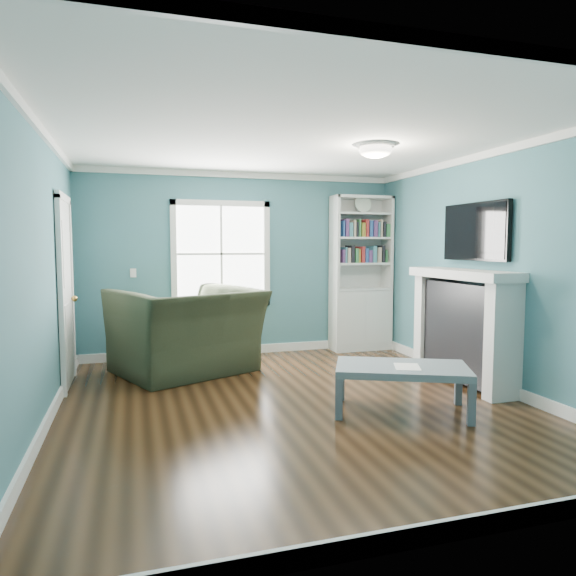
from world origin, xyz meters
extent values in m
plane|color=black|center=(0.00, 0.00, 0.00)|extent=(5.00, 5.00, 0.00)
plane|color=#3D6D73|center=(0.00, 2.50, 1.30)|extent=(4.50, 0.00, 4.50)
plane|color=#3D6D73|center=(0.00, -2.50, 1.30)|extent=(4.50, 0.00, 4.50)
plane|color=#3D6D73|center=(-2.25, 0.00, 1.30)|extent=(0.00, 5.00, 5.00)
plane|color=#3D6D73|center=(2.25, 0.00, 1.30)|extent=(0.00, 5.00, 5.00)
plane|color=white|center=(0.00, 0.00, 2.60)|extent=(5.00, 5.00, 0.00)
cube|color=white|center=(0.00, 2.48, 0.06)|extent=(4.50, 0.03, 0.12)
cube|color=white|center=(0.00, -2.48, 0.06)|extent=(4.50, 0.03, 0.12)
cube|color=white|center=(-2.23, 0.00, 0.06)|extent=(0.03, 5.00, 0.12)
cube|color=white|center=(2.23, 0.00, 0.06)|extent=(0.03, 5.00, 0.12)
cube|color=white|center=(0.00, 2.48, 2.56)|extent=(4.50, 0.04, 0.08)
cube|color=white|center=(0.00, -2.48, 2.56)|extent=(4.50, 0.04, 0.08)
cube|color=white|center=(-2.23, 0.00, 2.56)|extent=(0.04, 5.00, 0.08)
cube|color=white|center=(2.23, 0.00, 2.56)|extent=(0.04, 5.00, 0.08)
cube|color=white|center=(-0.30, 2.50, 1.45)|extent=(1.24, 0.01, 1.34)
cube|color=white|center=(-0.96, 2.48, 1.45)|extent=(0.08, 0.06, 1.50)
cube|color=white|center=(0.36, 2.48, 1.45)|extent=(0.08, 0.06, 1.50)
cube|color=white|center=(-0.30, 2.48, 0.74)|extent=(1.40, 0.06, 0.08)
cube|color=white|center=(-0.30, 2.48, 2.16)|extent=(1.40, 0.06, 0.08)
cube|color=white|center=(-0.30, 2.48, 1.45)|extent=(1.24, 0.03, 0.03)
cube|color=white|center=(-0.30, 2.48, 1.45)|extent=(0.03, 0.03, 1.34)
cube|color=silver|center=(1.77, 2.30, 0.45)|extent=(0.90, 0.35, 0.90)
cube|color=silver|center=(1.34, 2.30, 1.60)|extent=(0.04, 0.35, 1.40)
cube|color=silver|center=(2.20, 2.30, 1.60)|extent=(0.04, 0.35, 1.40)
cube|color=silver|center=(1.77, 2.46, 1.60)|extent=(0.90, 0.02, 1.40)
cube|color=silver|center=(1.77, 2.30, 2.28)|extent=(0.90, 0.35, 0.04)
cube|color=silver|center=(1.77, 2.30, 0.92)|extent=(0.84, 0.33, 0.03)
cube|color=silver|center=(1.77, 2.30, 1.30)|extent=(0.84, 0.33, 0.03)
cube|color=silver|center=(1.77, 2.30, 1.68)|extent=(0.84, 0.33, 0.03)
cube|color=silver|center=(1.77, 2.30, 2.04)|extent=(0.84, 0.33, 0.03)
cube|color=#593366|center=(1.77, 2.28, 1.43)|extent=(0.70, 0.25, 0.22)
cube|color=teal|center=(1.77, 2.28, 1.81)|extent=(0.70, 0.25, 0.22)
cylinder|color=beige|center=(1.77, 2.25, 2.19)|extent=(0.26, 0.06, 0.26)
cube|color=black|center=(2.09, 0.20, 0.60)|extent=(0.30, 1.20, 1.10)
cube|color=black|center=(2.07, 0.20, 0.40)|extent=(0.22, 0.65, 0.70)
cube|color=silver|center=(2.07, -0.47, 0.60)|extent=(0.36, 0.16, 1.20)
cube|color=silver|center=(2.07, 0.87, 0.60)|extent=(0.36, 0.16, 1.20)
cube|color=silver|center=(2.05, 0.20, 1.25)|extent=(0.44, 1.58, 0.10)
cube|color=black|center=(2.20, 0.20, 1.72)|extent=(0.06, 1.10, 0.65)
cube|color=silver|center=(-2.23, 1.40, 1.02)|extent=(0.04, 0.80, 2.05)
cube|color=white|center=(-2.22, 0.95, 1.02)|extent=(0.05, 0.08, 2.13)
cube|color=white|center=(-2.22, 1.85, 1.02)|extent=(0.05, 0.08, 2.13)
cube|color=white|center=(-2.22, 1.40, 2.09)|extent=(0.05, 0.98, 0.08)
sphere|color=#BF8C3F|center=(-2.17, 1.70, 0.95)|extent=(0.07, 0.07, 0.07)
ellipsoid|color=white|center=(0.90, 0.10, 2.54)|extent=(0.34, 0.34, 0.15)
cylinder|color=white|center=(0.90, 0.10, 2.58)|extent=(0.38, 0.38, 0.03)
cube|color=white|center=(-1.50, 2.48, 1.20)|extent=(0.08, 0.01, 0.12)
imported|color=#242D1C|center=(-0.88, 1.60, 0.70)|extent=(1.88, 1.60, 1.40)
cube|color=#515861|center=(0.26, -0.53, 0.19)|extent=(0.09, 0.09, 0.38)
cube|color=#515861|center=(1.30, -1.01, 0.19)|extent=(0.09, 0.09, 0.38)
cube|color=#515861|center=(0.51, 0.01, 0.19)|extent=(0.09, 0.09, 0.38)
cube|color=#515861|center=(1.55, -0.47, 0.19)|extent=(0.09, 0.09, 0.38)
cube|color=slate|center=(0.91, -0.50, 0.41)|extent=(1.39, 1.11, 0.07)
cube|color=white|center=(0.92, -0.57, 0.45)|extent=(0.32, 0.35, 0.00)
camera|label=1|loc=(-1.49, -4.74, 1.57)|focal=32.00mm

